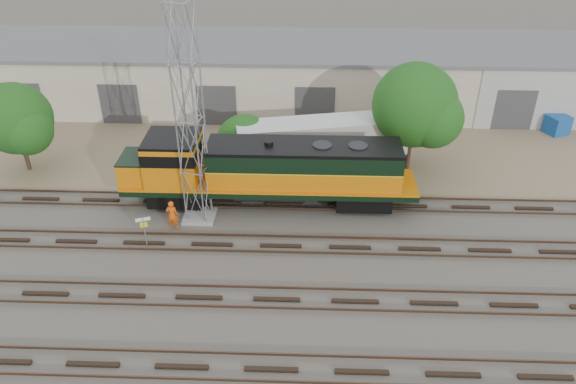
{
  "coord_description": "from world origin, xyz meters",
  "views": [
    {
      "loc": [
        1.35,
        -24.42,
        19.86
      ],
      "look_at": [
        0.33,
        4.0,
        2.2
      ],
      "focal_mm": 35.0,
      "sensor_mm": 36.0,
      "label": 1
    }
  ],
  "objects_px": {
    "signal_tower": "(190,123)",
    "semi_trailer": "(326,138)",
    "worker": "(172,215)",
    "locomotive": "(264,170)"
  },
  "relations": [
    {
      "from": "signal_tower",
      "to": "semi_trailer",
      "type": "distance_m",
      "value": 11.19
    },
    {
      "from": "locomotive",
      "to": "worker",
      "type": "relative_size",
      "value": 9.5
    },
    {
      "from": "worker",
      "to": "semi_trailer",
      "type": "height_order",
      "value": "semi_trailer"
    },
    {
      "from": "locomotive",
      "to": "semi_trailer",
      "type": "distance_m",
      "value": 6.44
    },
    {
      "from": "signal_tower",
      "to": "semi_trailer",
      "type": "xyz_separation_m",
      "value": [
        8.0,
        6.66,
        -4.12
      ]
    },
    {
      "from": "locomotive",
      "to": "signal_tower",
      "type": "xyz_separation_m",
      "value": [
        -3.98,
        -1.62,
        3.91
      ]
    },
    {
      "from": "signal_tower",
      "to": "semi_trailer",
      "type": "bearing_deg",
      "value": 39.77
    },
    {
      "from": "signal_tower",
      "to": "semi_trailer",
      "type": "height_order",
      "value": "signal_tower"
    },
    {
      "from": "semi_trailer",
      "to": "locomotive",
      "type": "bearing_deg",
      "value": -140.07
    },
    {
      "from": "semi_trailer",
      "to": "signal_tower",
      "type": "bearing_deg",
      "value": -151.71
    }
  ]
}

